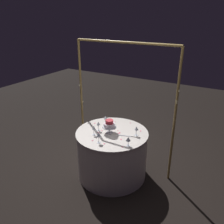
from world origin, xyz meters
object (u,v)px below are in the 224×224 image
main_table (112,154)px  wine_glass_3 (136,129)px  wine_glass_4 (99,135)px  decorative_arch (124,91)px  wine_glass_0 (105,118)px  wine_glass_2 (128,139)px  wine_glass_5 (98,124)px  cake_knife (129,136)px  tiered_cake (109,125)px  wine_glass_1 (94,128)px

main_table → wine_glass_3: size_ratio=7.65×
wine_glass_3 → wine_glass_4: size_ratio=0.89×
decorative_arch → wine_glass_0: bearing=-153.7°
wine_glass_2 → decorative_arch: bearing=123.5°
decorative_arch → wine_glass_5: (-0.22, -0.42, -0.46)m
wine_glass_0 → cake_knife: bearing=-21.7°
main_table → tiered_cake: size_ratio=5.15×
main_table → wine_glass_4: 0.64m
wine_glass_0 → cake_knife: wine_glass_0 is taller
wine_glass_3 → cake_knife: wine_glass_3 is taller
wine_glass_1 → wine_glass_2: (0.59, -0.03, -0.01)m
decorative_arch → cake_knife: size_ratio=7.29×
decorative_arch → cake_knife: bearing=-51.3°
decorative_arch → wine_glass_4: size_ratio=12.78×
decorative_arch → wine_glass_1: 0.76m
wine_glass_0 → wine_glass_1: (0.07, -0.44, 0.01)m
wine_glass_3 → wine_glass_5: (-0.58, -0.15, 0.00)m
decorative_arch → main_table: size_ratio=1.87×
wine_glass_0 → wine_glass_5: wine_glass_5 is taller
main_table → wine_glass_4: (0.00, -0.37, 0.52)m
main_table → wine_glass_2: bearing=-30.5°
decorative_arch → wine_glass_0: 0.56m
wine_glass_1 → wine_glass_3: size_ratio=1.03×
tiered_cake → wine_glass_0: tiered_cake is taller
decorative_arch → wine_glass_1: (-0.20, -0.57, -0.46)m
tiered_cake → decorative_arch: bearing=86.2°
decorative_arch → wine_glass_3: decorative_arch is taller
decorative_arch → wine_glass_0: (-0.26, -0.13, -0.47)m
decorative_arch → tiered_cake: size_ratio=9.63×
tiered_cake → wine_glass_1: size_ratio=1.45×
wine_glass_2 → wine_glass_3: size_ratio=0.92×
wine_glass_2 → wine_glass_5: wine_glass_5 is taller
wine_glass_3 → main_table: bearing=-165.2°
decorative_arch → wine_glass_4: 0.86m
wine_glass_4 → tiered_cake: bearing=95.4°
wine_glass_2 → wine_glass_5: bearing=163.4°
main_table → wine_glass_1: wine_glass_1 is taller
main_table → cake_knife: size_ratio=3.89×
decorative_arch → wine_glass_4: bearing=-89.6°
wine_glass_0 → wine_glass_5: bearing=-80.4°
wine_glass_0 → wine_glass_2: 0.81m
tiered_cake → wine_glass_3: size_ratio=1.49×
wine_glass_3 → cake_knife: 0.16m
tiered_cake → wine_glass_2: tiered_cake is taller
wine_glass_1 → wine_glass_5: (-0.02, 0.16, 0.00)m
wine_glass_4 → wine_glass_5: wine_glass_4 is taller
wine_glass_4 → wine_glass_2: bearing=19.4°
decorative_arch → tiered_cake: bearing=-93.8°
tiered_cake → wine_glass_5: size_ratio=1.43×
wine_glass_1 → wine_glass_3: bearing=28.4°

